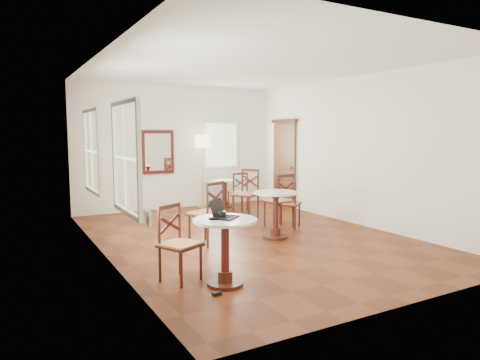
% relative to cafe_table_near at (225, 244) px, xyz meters
% --- Properties ---
extents(ground, '(7.00, 7.00, 0.00)m').
position_rel_cafe_table_near_xyz_m(ground, '(1.49, 1.99, -0.51)').
color(ground, '#5C230F').
rests_on(ground, ground).
extents(room_shell, '(5.02, 7.02, 3.01)m').
position_rel_cafe_table_near_xyz_m(room_shell, '(1.43, 2.26, 1.38)').
color(room_shell, white).
rests_on(room_shell, ground).
extents(cafe_table_near, '(0.78, 0.78, 0.83)m').
position_rel_cafe_table_near_xyz_m(cafe_table_near, '(0.00, 0.00, 0.00)').
color(cafe_table_near, '#421B10').
rests_on(cafe_table_near, ground).
extents(cafe_table_mid, '(0.78, 0.78, 0.83)m').
position_rel_cafe_table_near_xyz_m(cafe_table_mid, '(1.87, 1.69, 0.00)').
color(cafe_table_mid, '#421B10').
rests_on(cafe_table_mid, ground).
extents(cafe_table_back, '(0.65, 0.65, 0.69)m').
position_rel_cafe_table_near_xyz_m(cafe_table_back, '(2.59, 5.02, -0.09)').
color(cafe_table_back, '#421B10').
rests_on(cafe_table_back, ground).
extents(chair_near_a, '(0.65, 0.65, 1.06)m').
position_rel_cafe_table_near_xyz_m(chair_near_a, '(0.65, 1.90, 0.02)').
color(chair_near_a, '#421B10').
rests_on(chair_near_a, ground).
extents(chair_near_b, '(0.59, 0.59, 0.96)m').
position_rel_cafe_table_near_xyz_m(chair_near_b, '(-0.43, 0.44, -0.03)').
color(chair_near_b, '#421B10').
rests_on(chair_near_b, ground).
extents(chair_mid_a, '(0.53, 0.53, 1.06)m').
position_rel_cafe_table_near_xyz_m(chair_mid_a, '(2.45, 2.40, 0.02)').
color(chair_mid_a, '#421B10').
rests_on(chair_mid_a, ground).
extents(chair_mid_b, '(0.64, 0.64, 0.99)m').
position_rel_cafe_table_near_xyz_m(chair_mid_b, '(2.53, 2.25, -0.02)').
color(chair_mid_b, '#421B10').
rests_on(chair_mid_b, ground).
extents(chair_back_a, '(0.48, 0.48, 0.93)m').
position_rel_cafe_table_near_xyz_m(chair_back_a, '(2.62, 4.42, -0.05)').
color(chair_back_a, '#421B10').
rests_on(chair_back_a, ground).
extents(chair_back_b, '(0.67, 0.67, 1.07)m').
position_rel_cafe_table_near_xyz_m(chair_back_b, '(2.35, 3.55, 0.02)').
color(chair_back_b, '#421B10').
rests_on(chair_back_b, ground).
extents(floor_lamp, '(0.35, 0.35, 1.81)m').
position_rel_cafe_table_near_xyz_m(floor_lamp, '(2.03, 5.14, 1.02)').
color(floor_lamp, '#BF8C3F').
rests_on(floor_lamp, ground).
extents(laptop, '(0.41, 0.40, 0.23)m').
position_rel_cafe_table_near_xyz_m(laptop, '(0.00, 0.08, 0.37)').
color(laptop, black).
rests_on(laptop, cafe_table_near).
extents(mouse, '(0.11, 0.08, 0.04)m').
position_rel_cafe_table_near_xyz_m(mouse, '(-0.17, 0.01, 0.33)').
color(mouse, black).
rests_on(mouse, cafe_table_near).
extents(navy_mug, '(0.11, 0.07, 0.09)m').
position_rel_cafe_table_near_xyz_m(navy_mug, '(0.01, 0.05, 0.36)').
color(navy_mug, black).
rests_on(navy_mug, cafe_table_near).
extents(water_glass, '(0.06, 0.06, 0.10)m').
position_rel_cafe_table_near_xyz_m(water_glass, '(-0.05, 0.02, 0.36)').
color(water_glass, white).
rests_on(water_glass, cafe_table_near).
extents(power_adapter, '(0.11, 0.06, 0.04)m').
position_rel_cafe_table_near_xyz_m(power_adapter, '(-0.24, -0.25, -0.49)').
color(power_adapter, black).
rests_on(power_adapter, ground).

